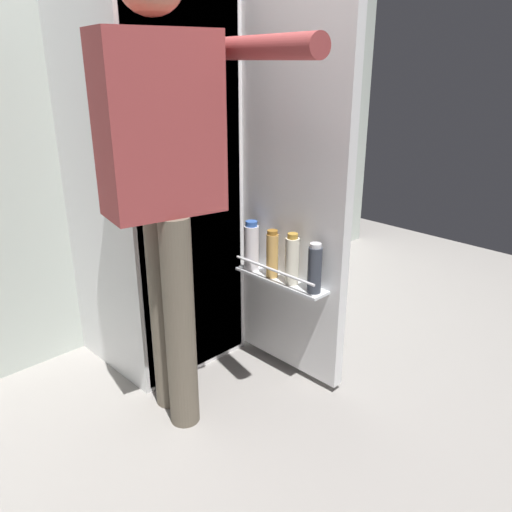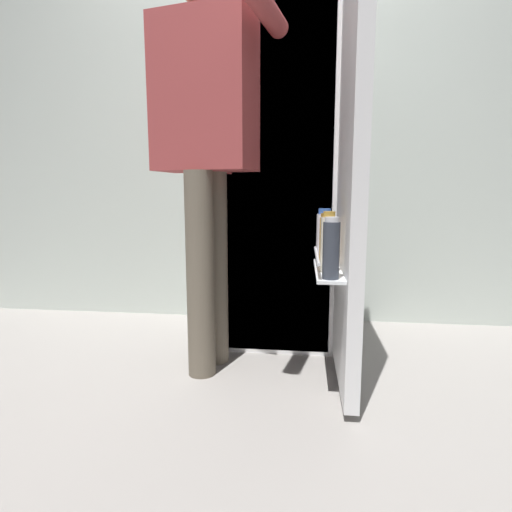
# 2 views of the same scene
# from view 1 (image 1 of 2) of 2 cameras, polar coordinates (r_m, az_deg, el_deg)

# --- Properties ---
(ground_plane) EXTENTS (5.41, 5.41, 0.00)m
(ground_plane) POSITION_cam_1_polar(r_m,az_deg,el_deg) (2.44, -2.46, -14.54)
(ground_plane) COLOR gray
(kitchen_wall) EXTENTS (4.40, 0.10, 2.51)m
(kitchen_wall) POSITION_cam_1_polar(r_m,az_deg,el_deg) (2.73, -16.20, 16.81)
(kitchen_wall) COLOR beige
(kitchen_wall) RESTS_ON ground_plane
(refrigerator) EXTENTS (0.66, 1.18, 1.72)m
(refrigerator) POSITION_cam_1_polar(r_m,az_deg,el_deg) (2.46, -10.12, 7.48)
(refrigerator) COLOR white
(refrigerator) RESTS_ON ground_plane
(person) EXTENTS (0.57, 0.80, 1.77)m
(person) POSITION_cam_1_polar(r_m,az_deg,el_deg) (1.91, -10.06, 10.25)
(person) COLOR #665B4C
(person) RESTS_ON ground_plane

